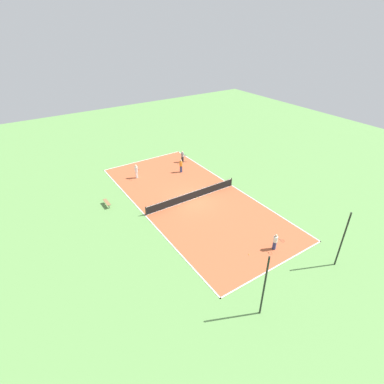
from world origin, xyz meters
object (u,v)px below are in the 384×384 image
(tennis_ball_far_baseline, at_px, (197,197))
(fence_post_back_right, at_px, (264,287))
(tennis_ball_right_alley, at_px, (178,208))
(fence_post_back_left, at_px, (342,240))
(bench, at_px, (107,203))
(player_center_orange, at_px, (181,165))
(player_baseline_gray, at_px, (182,156))
(player_far_white, at_px, (275,241))
(tennis_ball_near_net, at_px, (249,254))
(tennis_net, at_px, (192,195))
(player_near_white, at_px, (136,170))

(tennis_ball_far_baseline, height_order, fence_post_back_right, fence_post_back_right)
(tennis_ball_right_alley, distance_m, fence_post_back_left, 14.99)
(bench, distance_m, player_center_orange, 10.56)
(player_center_orange, distance_m, tennis_ball_right_alley, 8.14)
(bench, bearing_deg, player_baseline_gray, 111.54)
(player_baseline_gray, height_order, tennis_ball_far_baseline, player_baseline_gray)
(player_far_white, distance_m, tennis_ball_right_alley, 10.26)
(tennis_ball_near_net, bearing_deg, tennis_ball_far_baseline, -98.22)
(player_baseline_gray, height_order, player_far_white, player_baseline_gray)
(tennis_net, distance_m, player_center_orange, 6.52)
(player_baseline_gray, bearing_deg, player_far_white, -13.46)
(bench, xyz_separation_m, player_far_white, (-9.30, 14.03, 0.50))
(player_near_white, relative_size, tennis_ball_near_net, 25.37)
(player_near_white, xyz_separation_m, tennis_ball_right_alley, (-0.74, 8.33, -0.96))
(player_center_orange, distance_m, tennis_ball_near_net, 16.08)
(bench, height_order, fence_post_back_right, fence_post_back_right)
(fence_post_back_right, bearing_deg, tennis_ball_right_alley, -98.12)
(tennis_ball_near_net, height_order, tennis_ball_right_alley, same)
(player_baseline_gray, bearing_deg, tennis_net, -31.02)
(tennis_net, distance_m, fence_post_back_right, 14.84)
(tennis_net, xyz_separation_m, tennis_ball_near_net, (0.83, 9.67, -0.46))
(tennis_net, relative_size, player_far_white, 7.08)
(player_far_white, relative_size, fence_post_back_left, 0.31)
(bench, height_order, tennis_ball_right_alley, bench)
(player_center_orange, relative_size, fence_post_back_left, 0.34)
(tennis_net, bearing_deg, fence_post_back_right, 74.13)
(tennis_ball_near_net, height_order, tennis_ball_far_baseline, same)
(player_baseline_gray, distance_m, tennis_ball_right_alley, 11.08)
(tennis_ball_right_alley, height_order, tennis_ball_far_baseline, same)
(player_far_white, xyz_separation_m, tennis_ball_far_baseline, (0.82, -10.28, -0.83))
(bench, distance_m, tennis_ball_near_net, 15.17)
(player_baseline_gray, xyz_separation_m, player_far_white, (2.70, 18.76, -0.01))
(player_baseline_gray, relative_size, tennis_ball_near_net, 22.71)
(player_center_orange, distance_m, player_near_white, 5.46)
(tennis_ball_near_net, xyz_separation_m, tennis_ball_far_baseline, (-1.40, -9.66, 0.00))
(tennis_net, bearing_deg, bench, -25.30)
(tennis_ball_near_net, bearing_deg, player_center_orange, -101.53)
(tennis_ball_far_baseline, bearing_deg, player_center_orange, -106.63)
(bench, bearing_deg, fence_post_back_left, 33.70)
(player_near_white, bearing_deg, tennis_net, 21.14)
(tennis_net, height_order, player_center_orange, player_center_orange)
(player_center_orange, xyz_separation_m, tennis_ball_right_alley, (4.48, 6.73, -0.94))
(tennis_net, xyz_separation_m, fence_post_back_right, (4.02, 14.15, 1.94))
(player_baseline_gray, distance_m, player_far_white, 18.96)
(fence_post_back_right, bearing_deg, player_near_white, -93.10)
(tennis_ball_right_alley, distance_m, fence_post_back_right, 13.82)
(tennis_ball_right_alley, xyz_separation_m, fence_post_back_right, (1.92, 13.48, 2.39))
(tennis_ball_far_baseline, bearing_deg, player_near_white, -66.02)
(player_near_white, height_order, player_far_white, player_near_white)
(player_far_white, bearing_deg, bench, -163.10)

